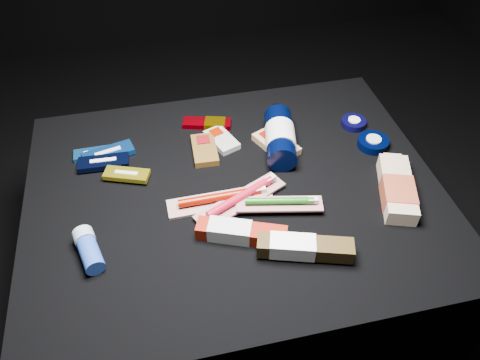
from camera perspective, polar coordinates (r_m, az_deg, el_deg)
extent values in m
plane|color=black|center=(1.43, -0.51, -12.35)|extent=(3.00, 3.00, 0.00)
cube|color=black|center=(1.27, -0.57, -7.47)|extent=(0.98, 0.78, 0.40)
cube|color=#185EAF|center=(1.26, -17.25, 3.12)|extent=(0.11, 0.04, 0.01)
cube|color=white|center=(1.26, -17.26, 3.14)|extent=(0.05, 0.01, 0.01)
cube|color=#10479B|center=(1.24, -15.74, 3.13)|extent=(0.14, 0.08, 0.01)
cube|color=silver|center=(1.24, -15.75, 3.16)|extent=(0.07, 0.03, 0.02)
cube|color=black|center=(1.21, -16.28, 2.07)|extent=(0.13, 0.05, 0.01)
cube|color=white|center=(1.21, -16.29, 2.11)|extent=(0.06, 0.01, 0.02)
cube|color=gold|center=(1.16, -13.65, 0.66)|extent=(0.12, 0.08, 0.01)
cube|color=silver|center=(1.16, -13.65, 0.69)|extent=(0.06, 0.03, 0.01)
cube|color=brown|center=(1.21, -4.33, 3.69)|extent=(0.07, 0.12, 0.02)
cube|color=maroon|center=(1.23, -4.50, 4.63)|extent=(0.03, 0.03, 0.02)
cube|color=#9E9F97|center=(1.24, -2.25, 4.91)|extent=(0.09, 0.11, 0.02)
cube|color=#731300|center=(1.26, -2.90, 5.60)|extent=(0.04, 0.04, 0.02)
cube|color=tan|center=(1.23, 4.44, 4.39)|extent=(0.11, 0.14, 0.02)
cube|color=#6F0F02|center=(1.24, 3.47, 5.22)|extent=(0.05, 0.05, 0.02)
cube|color=#890009|center=(1.30, -4.05, 6.90)|extent=(0.14, 0.07, 0.01)
cube|color=#B28202|center=(1.29, -3.07, 6.91)|extent=(0.06, 0.06, 0.02)
cylinder|color=black|center=(1.21, 4.88, 5.22)|extent=(0.11, 0.20, 0.07)
cylinder|color=silver|center=(1.20, 4.96, 5.10)|extent=(0.09, 0.10, 0.08)
cylinder|color=black|center=(1.29, 4.57, 8.18)|extent=(0.03, 0.03, 0.03)
cube|color=black|center=(1.31, 4.49, 8.56)|extent=(0.03, 0.04, 0.02)
cylinder|color=black|center=(1.33, 13.68, 6.80)|extent=(0.07, 0.07, 0.02)
cylinder|color=white|center=(1.33, 13.69, 6.84)|extent=(0.03, 0.03, 0.02)
cylinder|color=black|center=(1.27, 15.90, 4.41)|extent=(0.08, 0.08, 0.02)
cylinder|color=beige|center=(1.27, 15.91, 4.46)|extent=(0.04, 0.04, 0.02)
cube|color=#D1B192|center=(1.15, 18.57, -0.99)|extent=(0.13, 0.21, 0.04)
cube|color=#A2442B|center=(1.14, 18.72, -1.69)|extent=(0.10, 0.11, 0.04)
cube|color=#D1B192|center=(1.22, 18.00, 2.29)|extent=(0.05, 0.03, 0.03)
cylinder|color=#2445A1|center=(1.02, -17.75, -8.67)|extent=(0.06, 0.09, 0.04)
cylinder|color=#8F9EAF|center=(1.05, -18.49, -6.58)|extent=(0.05, 0.04, 0.04)
cube|color=beige|center=(1.09, -2.43, -2.57)|extent=(0.25, 0.06, 0.01)
cylinder|color=#770C00|center=(1.08, -2.45, -2.06)|extent=(0.19, 0.02, 0.02)
cube|color=silver|center=(1.09, 2.42, -1.19)|extent=(0.03, 0.02, 0.01)
cube|color=#B3ABA7|center=(1.08, 0.06, -2.53)|extent=(0.23, 0.15, 0.01)
cylinder|color=#AB1026|center=(1.07, 0.06, -2.04)|extent=(0.17, 0.10, 0.02)
cube|color=beige|center=(1.11, 3.71, 0.11)|extent=(0.03, 0.02, 0.01)
cube|color=beige|center=(1.06, 4.80, -2.96)|extent=(0.20, 0.08, 0.01)
cylinder|color=#135D12|center=(1.06, 4.84, -2.55)|extent=(0.16, 0.05, 0.02)
cube|color=white|center=(1.07, 8.91, -2.44)|extent=(0.02, 0.02, 0.01)
cube|color=maroon|center=(1.01, 0.18, -6.47)|extent=(0.20, 0.11, 0.03)
cube|color=#BABAB5|center=(1.01, -1.26, -6.24)|extent=(0.10, 0.08, 0.04)
cube|color=#38280E|center=(0.98, 7.92, -8.19)|extent=(0.20, 0.10, 0.04)
cube|color=white|center=(0.98, 6.40, -8.06)|extent=(0.10, 0.07, 0.04)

